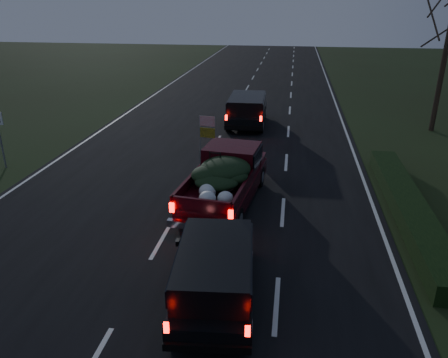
% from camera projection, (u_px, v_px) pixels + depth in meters
% --- Properties ---
extents(ground, '(120.00, 120.00, 0.00)m').
position_uv_depth(ground, '(161.00, 241.00, 13.29)').
color(ground, black).
rests_on(ground, ground).
extents(road_asphalt, '(14.00, 120.00, 0.02)m').
position_uv_depth(road_asphalt, '(161.00, 240.00, 13.29)').
color(road_asphalt, black).
rests_on(road_asphalt, ground).
extents(hedge_row, '(1.00, 10.00, 0.60)m').
position_uv_depth(hedge_row, '(408.00, 206.00, 14.81)').
color(hedge_row, black).
rests_on(hedge_row, ground).
extents(pickup_truck, '(2.62, 5.53, 2.80)m').
position_uv_depth(pickup_truck, '(225.00, 175.00, 15.44)').
color(pickup_truck, '#3E0810').
rests_on(pickup_truck, ground).
extents(lead_suv, '(2.15, 4.92, 1.40)m').
position_uv_depth(lead_suv, '(247.00, 107.00, 25.01)').
color(lead_suv, black).
rests_on(lead_suv, ground).
extents(rear_suv, '(2.23, 4.38, 1.22)m').
position_uv_depth(rear_suv, '(215.00, 269.00, 10.29)').
color(rear_suv, black).
rests_on(rear_suv, ground).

